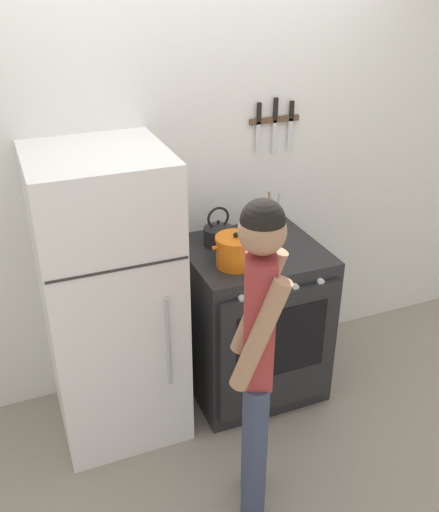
% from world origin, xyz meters
% --- Properties ---
extents(ground_plane, '(14.00, 14.00, 0.00)m').
position_xyz_m(ground_plane, '(0.00, 0.00, 0.00)').
color(ground_plane, gray).
extents(wall_back, '(10.00, 0.06, 2.55)m').
position_xyz_m(wall_back, '(0.00, 0.03, 1.27)').
color(wall_back, silver).
rests_on(wall_back, ground_plane).
extents(refrigerator, '(0.66, 0.70, 1.59)m').
position_xyz_m(refrigerator, '(-0.52, -0.34, 0.80)').
color(refrigerator, white).
rests_on(refrigerator, ground_plane).
extents(stove_range, '(0.76, 0.72, 0.94)m').
position_xyz_m(stove_range, '(0.30, -0.37, 0.48)').
color(stove_range, '#232326').
rests_on(stove_range, ground_plane).
extents(dutch_oven_pot, '(0.26, 0.22, 0.19)m').
position_xyz_m(dutch_oven_pot, '(0.13, -0.48, 1.02)').
color(dutch_oven_pot, orange).
rests_on(dutch_oven_pot, stove_range).
extents(tea_kettle, '(0.21, 0.17, 0.23)m').
position_xyz_m(tea_kettle, '(0.14, -0.20, 1.01)').
color(tea_kettle, black).
rests_on(tea_kettle, stove_range).
extents(utensil_jar, '(0.09, 0.09, 0.27)m').
position_xyz_m(utensil_jar, '(0.49, -0.20, 1.01)').
color(utensil_jar, silver).
rests_on(utensil_jar, stove_range).
extents(person, '(0.34, 0.39, 1.60)m').
position_xyz_m(person, '(-0.06, -1.16, 0.91)').
color(person, '#38425B').
rests_on(person, ground_plane).
extents(wall_knife_strip, '(0.31, 0.03, 0.32)m').
position_xyz_m(wall_knife_strip, '(0.56, -0.02, 1.57)').
color(wall_knife_strip, brown).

